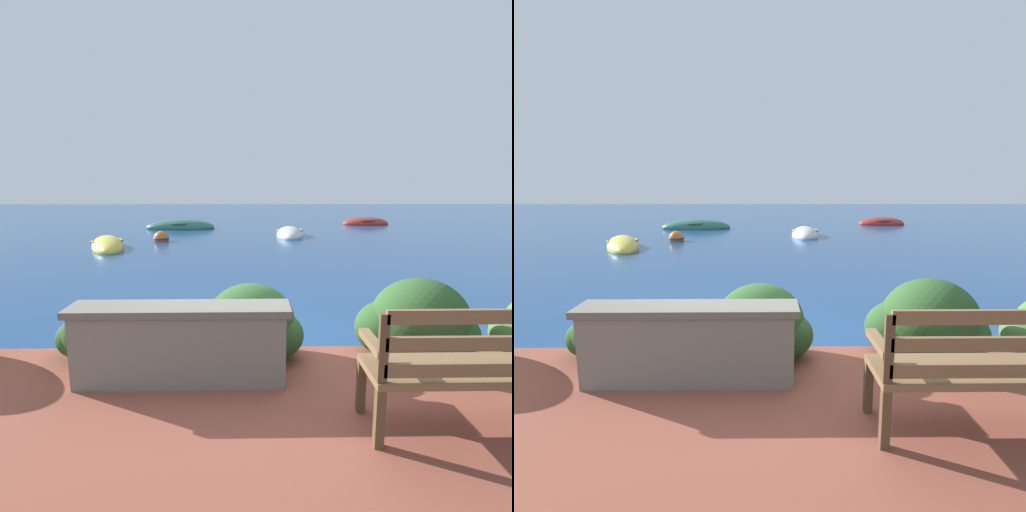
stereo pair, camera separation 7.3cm
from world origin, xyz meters
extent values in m
plane|color=navy|center=(0.00, 0.00, 0.00)|extent=(80.00, 80.00, 0.00)
cube|color=brown|center=(0.85, -1.24, 0.42)|extent=(0.06, 0.06, 0.40)
cube|color=brown|center=(0.85, -1.66, 0.42)|extent=(0.06, 0.06, 0.40)
cube|color=brown|center=(1.59, -1.45, 0.65)|extent=(1.54, 0.48, 0.05)
cube|color=brown|center=(1.59, -1.66, 0.75)|extent=(1.46, 0.04, 0.09)
cube|color=brown|center=(1.59, -1.66, 0.93)|extent=(1.46, 0.04, 0.09)
cube|color=brown|center=(1.59, -1.66, 1.10)|extent=(1.46, 0.04, 0.09)
cube|color=brown|center=(0.85, -1.66, 0.90)|extent=(0.06, 0.04, 0.45)
cube|color=brown|center=(0.85, -1.45, 0.85)|extent=(0.07, 0.43, 0.05)
cube|color=slate|center=(-0.57, -0.74, 0.53)|extent=(1.78, 0.35, 0.62)
cube|color=#635F56|center=(-0.57, -0.74, 0.87)|extent=(1.86, 0.39, 0.06)
ellipsoid|color=#2D5628|center=(-1.47, -0.25, 0.49)|extent=(0.64, 0.57, 0.54)
ellipsoid|color=#2D5628|center=(-1.65, -0.21, 0.41)|extent=(0.48, 0.43, 0.38)
ellipsoid|color=#2D5628|center=(-1.31, -0.29, 0.39)|extent=(0.44, 0.40, 0.35)
ellipsoid|color=#284C23|center=(0.03, -0.23, 0.59)|extent=(0.87, 0.78, 0.74)
ellipsoid|color=#284C23|center=(-0.21, -0.17, 0.48)|extent=(0.65, 0.59, 0.52)
ellipsoid|color=#284C23|center=(0.25, -0.28, 0.46)|extent=(0.61, 0.55, 0.48)
ellipsoid|color=#284C23|center=(1.68, -0.29, 0.62)|extent=(0.94, 0.84, 0.80)
ellipsoid|color=#284C23|center=(1.42, -0.22, 0.50)|extent=(0.70, 0.63, 0.56)
ellipsoid|color=#284C23|center=(1.92, -0.34, 0.48)|extent=(0.66, 0.59, 0.51)
ellipsoid|color=#DBC64C|center=(-4.37, 8.43, 0.05)|extent=(1.88, 2.96, 0.64)
torus|color=olive|center=(-4.37, 8.43, 0.22)|extent=(1.24, 1.24, 0.07)
cube|color=#846647|center=(-4.52, 8.82, 0.19)|extent=(0.75, 0.38, 0.04)
cube|color=#846647|center=(-4.25, 8.10, 0.19)|extent=(0.75, 0.38, 0.04)
ellipsoid|color=silver|center=(1.62, 11.29, 0.05)|extent=(1.09, 2.38, 0.65)
torus|color=gray|center=(1.62, 11.29, 0.23)|extent=(1.06, 1.06, 0.07)
cube|color=#846647|center=(1.61, 10.94, 0.20)|extent=(0.80, 0.15, 0.04)
cube|color=#846647|center=(1.63, 11.58, 0.20)|extent=(0.80, 0.15, 0.04)
ellipsoid|color=#336B5B|center=(-3.05, 14.12, 0.06)|extent=(3.13, 1.35, 0.75)
torus|color=#304F46|center=(-3.05, 14.12, 0.26)|extent=(1.25, 1.25, 0.07)
cube|color=#846647|center=(-3.51, 14.09, 0.23)|extent=(0.18, 0.94, 0.04)
cube|color=#846647|center=(-2.67, 14.14, 0.23)|extent=(0.18, 0.94, 0.04)
ellipsoid|color=#9E2D28|center=(5.93, 15.96, 0.05)|extent=(2.31, 1.14, 0.67)
torus|color=brown|center=(5.93, 15.96, 0.23)|extent=(1.13, 1.13, 0.07)
cube|color=#846647|center=(6.27, 15.96, 0.20)|extent=(0.14, 0.88, 0.04)
cube|color=#846647|center=(5.64, 15.97, 0.20)|extent=(0.14, 0.88, 0.04)
sphere|color=orange|center=(-3.04, 9.98, 0.09)|extent=(0.53, 0.53, 0.53)
torus|color=navy|center=(-3.04, 9.98, 0.09)|extent=(0.58, 0.58, 0.06)
camera|label=1|loc=(0.01, -3.99, 1.89)|focal=28.00mm
camera|label=2|loc=(0.08, -3.99, 1.89)|focal=28.00mm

